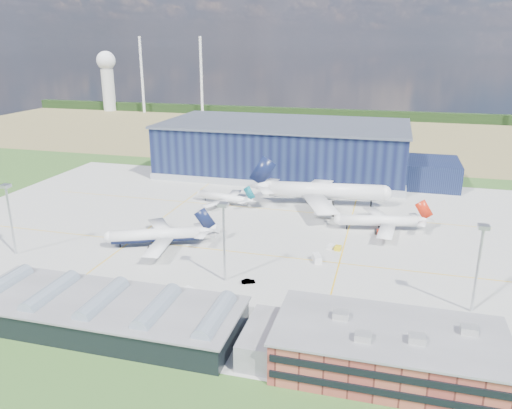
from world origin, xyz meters
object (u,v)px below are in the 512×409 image
(light_mast_center, at_px, (224,229))
(airliner_regional, at_px, (223,193))
(airliner_red, at_px, (379,215))
(car_b, at_px, (248,281))
(gse_tug_b, at_px, (338,248))
(gse_van_c, at_px, (375,320))
(light_mast_west, at_px, (9,208))
(gse_tug_a, at_px, (230,309))
(car_a, at_px, (316,326))
(light_mast_east, at_px, (480,254))
(gse_cart_b, at_px, (322,210))
(gse_cart_a, at_px, (331,247))
(gse_tug_c, at_px, (333,193))
(hangar, at_px, (289,151))
(airstair, at_px, (216,231))
(airliner_navy, at_px, (155,229))
(airliner_widebody, at_px, (326,183))
(ops_building, at_px, (388,350))
(gse_van_a, at_px, (192,293))
(gse_van_b, at_px, (317,258))

(light_mast_center, xyz_separation_m, airliner_regional, (-23.22, 66.53, -10.80))
(airliner_red, xyz_separation_m, car_b, (-33.28, -52.15, -5.11))
(airliner_red, relative_size, gse_tug_b, 12.09)
(airliner_red, bearing_deg, gse_tug_b, 50.09)
(gse_van_c, bearing_deg, light_mast_west, 108.45)
(light_mast_center, bearing_deg, airliner_red, 52.28)
(airliner_regional, distance_m, gse_tug_a, 87.85)
(light_mast_center, bearing_deg, car_a, -32.23)
(light_mast_east, xyz_separation_m, gse_cart_b, (-47.07, 67.65, -14.70))
(gse_cart_a, xyz_separation_m, gse_tug_c, (-6.59, 61.07, 0.01))
(light_mast_center, distance_m, gse_tug_a, 22.73)
(gse_tug_a, relative_size, car_b, 0.89)
(light_mast_west, bearing_deg, airliner_regional, 54.89)
(light_mast_west, relative_size, gse_tug_b, 7.88)
(hangar, relative_size, gse_cart_a, 50.47)
(hangar, distance_m, airstair, 92.72)
(light_mast_east, bearing_deg, gse_van_c, -151.43)
(car_a, bearing_deg, airliner_red, -11.03)
(airstair, height_order, car_b, airstair)
(hangar, bearing_deg, airliner_navy, -102.07)
(airliner_red, distance_m, car_a, 71.15)
(light_mast_east, bearing_deg, car_a, -153.72)
(gse_cart_a, xyz_separation_m, car_a, (2.52, -48.93, -0.04))
(airliner_widebody, bearing_deg, gse_tug_b, -84.31)
(airliner_widebody, xyz_separation_m, airstair, (-32.50, -43.05, -8.24))
(ops_building, relative_size, car_b, 11.84)
(airliner_regional, height_order, airstair, airliner_regional)
(light_mast_west, bearing_deg, hangar, 63.29)
(gse_cart_a, xyz_separation_m, gse_van_c, (15.88, -43.50, 0.50))
(airliner_navy, bearing_deg, light_mast_west, 1.17)
(gse_van_c, height_order, airstair, airstair)
(car_b, bearing_deg, airliner_regional, -0.16)
(ops_building, bearing_deg, gse_van_a, 160.02)
(gse_tug_c, bearing_deg, airliner_widebody, -72.53)
(light_mast_east, bearing_deg, airliner_regional, 142.98)
(hangar, bearing_deg, airstair, -94.54)
(light_mast_center, xyz_separation_m, gse_tug_c, (19.45, 92.00, -14.80))
(gse_van_b, bearing_deg, light_mast_center, -161.49)
(gse_tug_a, distance_m, gse_van_c, 35.44)
(airliner_red, bearing_deg, airliner_regional, -24.29)
(ops_building, distance_m, airstair, 86.66)
(light_mast_east, xyz_separation_m, gse_van_a, (-70.28, -11.72, -14.28))
(car_a, bearing_deg, gse_van_a, 77.92)
(hangar, xyz_separation_m, light_mast_center, (7.19, -124.80, 3.82))
(gse_van_a, bearing_deg, light_mast_west, 105.64)
(airliner_red, height_order, gse_tug_a, airliner_red)
(gse_van_a, bearing_deg, airliner_regional, 38.81)
(gse_tug_a, bearing_deg, airstair, 116.30)
(light_mast_west, height_order, gse_cart_b, light_mast_west)
(gse_cart_b, xyz_separation_m, car_b, (-10.99, -67.80, -0.09))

